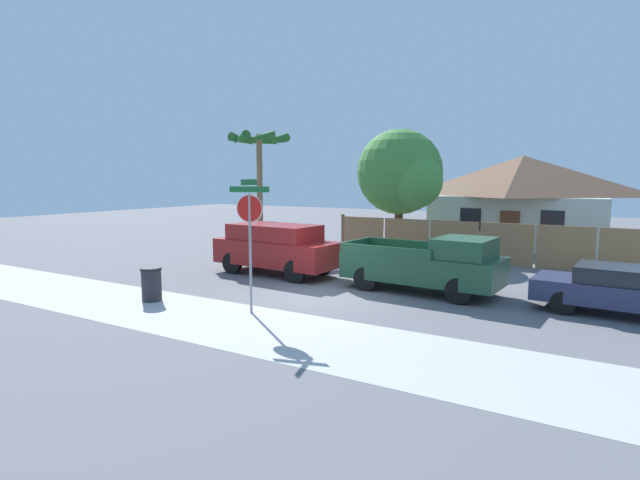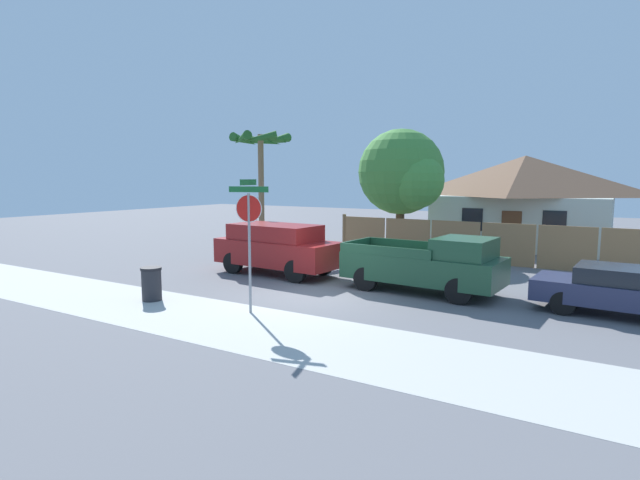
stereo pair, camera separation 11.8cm
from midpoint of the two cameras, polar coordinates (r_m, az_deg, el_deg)
ground_plane at (r=15.25m, az=-0.18°, el=-6.31°), size 80.00×80.00×0.00m
sidewalk_strip at (r=12.42m, az=-8.96°, el=-9.50°), size 36.00×3.20×0.01m
wooden_fence at (r=21.80m, az=18.04°, el=-0.31°), size 13.02×0.12×1.83m
house at (r=28.25m, az=22.36°, el=4.32°), size 8.83×6.67×4.71m
oak_tree at (r=23.66m, az=9.71°, el=7.45°), size 4.18×3.98×5.82m
palm_tree at (r=24.86m, az=-6.66°, el=10.26°), size 2.82×3.03×5.74m
red_suv at (r=18.41m, az=-4.77°, el=-0.82°), size 4.85×2.18×1.85m
orange_pickup at (r=15.78m, az=12.43°, el=-2.76°), size 4.97×2.30×1.78m
parked_sedan at (r=15.04m, az=31.79°, el=-4.96°), size 4.55×2.02×1.27m
stop_sign at (r=13.01m, az=-7.85°, el=2.08°), size 1.06×0.95×3.50m
trash_bin at (r=15.28m, az=-18.49°, el=-4.76°), size 0.60×0.60×0.98m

